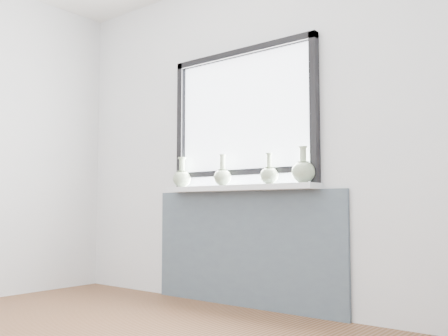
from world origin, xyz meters
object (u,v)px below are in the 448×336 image
Objects in this scene: windowsill at (237,188)px; vase_b at (222,176)px; vase_a at (182,177)px; vase_d at (303,171)px; vase_c at (269,174)px.

vase_b is (-0.12, -0.03, 0.09)m from windowsill.
vase_d is (1.12, 0.01, 0.01)m from vase_a.
windowsill is 0.57m from vase_a.
vase_a reaches higher than vase_b.
vase_d reaches higher than vase_c.
vase_d reaches higher than vase_a.
vase_a is 0.98× the size of vase_d.
windowsill is at bearing -179.98° from vase_d.
vase_b is at bearing -177.70° from vase_d.
windowsill is 5.96× the size of vase_c.
vase_d is at bearing 0.02° from windowsill.
vase_a is at bearing 179.62° from vase_c.
vase_d is at bearing 2.30° from vase_b.
windowsill is 0.57m from vase_d.
vase_b is 0.68m from vase_d.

